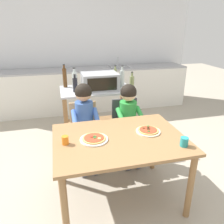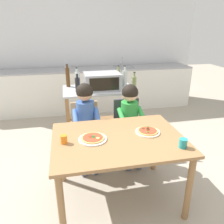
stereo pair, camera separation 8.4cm
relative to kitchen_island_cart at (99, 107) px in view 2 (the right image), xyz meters
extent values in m
plane|color=#A89E8C|center=(0.00, 0.00, -0.59)|extent=(12.49, 12.49, 0.00)
cube|color=silver|center=(0.00, 1.94, 0.76)|extent=(4.97, 0.12, 2.70)
cube|color=silver|center=(0.00, 1.53, -0.16)|extent=(4.47, 0.60, 0.86)
cube|color=#9E9EA3|center=(0.00, 1.53, 0.29)|extent=(4.47, 0.60, 0.03)
cube|color=gray|center=(0.78, 1.53, 0.30)|extent=(0.40, 0.33, 0.02)
cylinder|color=#B7BABF|center=(0.78, 1.65, 0.40)|extent=(0.02, 0.02, 0.20)
cube|color=#B7BABF|center=(0.00, 0.00, 0.28)|extent=(1.02, 0.62, 0.02)
cube|color=olive|center=(0.00, 0.00, -0.28)|extent=(0.94, 0.57, 0.02)
cube|color=olive|center=(-0.47, -0.27, -0.16)|extent=(0.05, 0.05, 0.85)
cube|color=olive|center=(0.47, -0.27, -0.16)|extent=(0.05, 0.05, 0.85)
cube|color=olive|center=(-0.47, 0.27, -0.16)|extent=(0.05, 0.05, 0.85)
cube|color=olive|center=(0.47, 0.27, -0.16)|extent=(0.05, 0.05, 0.85)
cube|color=#999BA0|center=(0.05, -0.02, 0.40)|extent=(0.51, 0.36, 0.23)
cube|color=black|center=(0.05, -0.21, 0.40)|extent=(0.41, 0.01, 0.18)
cylinder|color=black|center=(0.23, -0.21, 0.34)|extent=(0.02, 0.01, 0.02)
cylinder|color=#ADB7B2|center=(-0.30, 0.08, 0.41)|extent=(0.07, 0.07, 0.24)
cylinder|color=#ADB7B2|center=(-0.30, 0.08, 0.55)|extent=(0.03, 0.03, 0.06)
cylinder|color=black|center=(-0.30, 0.08, 0.59)|extent=(0.04, 0.04, 0.01)
cylinder|color=olive|center=(0.46, -0.24, 0.39)|extent=(0.06, 0.06, 0.21)
cylinder|color=olive|center=(0.46, -0.24, 0.52)|extent=(0.03, 0.03, 0.05)
cylinder|color=black|center=(0.46, -0.24, 0.55)|extent=(0.03, 0.03, 0.01)
cylinder|color=#4C2D14|center=(-0.43, 0.21, 0.43)|extent=(0.06, 0.06, 0.28)
cylinder|color=#4C2D14|center=(-0.43, 0.21, 0.59)|extent=(0.03, 0.03, 0.05)
cylinder|color=black|center=(-0.43, 0.21, 0.62)|extent=(0.03, 0.03, 0.01)
cylinder|color=olive|center=(0.34, 0.22, 0.40)|extent=(0.05, 0.05, 0.23)
cylinder|color=olive|center=(0.34, 0.22, 0.54)|extent=(0.02, 0.02, 0.04)
cylinder|color=black|center=(0.34, 0.22, 0.57)|extent=(0.02, 0.02, 0.01)
cylinder|color=#ADB7B2|center=(0.40, 0.04, 0.41)|extent=(0.07, 0.07, 0.24)
cylinder|color=#ADB7B2|center=(0.40, 0.04, 0.56)|extent=(0.03, 0.03, 0.06)
cylinder|color=black|center=(0.40, 0.04, 0.60)|extent=(0.03, 0.03, 0.01)
cylinder|color=black|center=(-0.31, -0.08, 0.39)|extent=(0.07, 0.07, 0.19)
cylinder|color=black|center=(-0.31, -0.08, 0.50)|extent=(0.03, 0.03, 0.04)
cylinder|color=black|center=(-0.31, -0.08, 0.53)|extent=(0.03, 0.03, 0.01)
cube|color=olive|center=(0.00, -1.25, 0.13)|extent=(1.26, 0.93, 0.03)
cylinder|color=olive|center=(-0.58, -1.65, -0.24)|extent=(0.06, 0.06, 0.70)
cylinder|color=olive|center=(0.57, -1.65, -0.24)|extent=(0.06, 0.06, 0.70)
cylinder|color=olive|center=(-0.58, -0.84, -0.24)|extent=(0.06, 0.06, 0.70)
cylinder|color=olive|center=(0.57, -0.84, -0.24)|extent=(0.06, 0.06, 0.70)
cube|color=tan|center=(-0.25, -0.54, -0.15)|extent=(0.36, 0.36, 0.04)
cube|color=tan|center=(-0.25, -0.38, 0.04)|extent=(0.34, 0.03, 0.38)
cylinder|color=tan|center=(-0.10, -0.69, -0.37)|extent=(0.03, 0.03, 0.42)
cylinder|color=tan|center=(-0.40, -0.69, -0.37)|extent=(0.03, 0.03, 0.42)
cylinder|color=tan|center=(-0.10, -0.39, -0.37)|extent=(0.03, 0.03, 0.42)
cylinder|color=tan|center=(-0.40, -0.39, -0.37)|extent=(0.03, 0.03, 0.42)
cube|color=#333338|center=(0.31, -0.54, -0.15)|extent=(0.36, 0.36, 0.04)
cube|color=#333338|center=(0.31, -0.38, 0.04)|extent=(0.34, 0.03, 0.38)
cylinder|color=#333338|center=(0.46, -0.69, -0.37)|extent=(0.03, 0.03, 0.42)
cylinder|color=#333338|center=(0.16, -0.69, -0.37)|extent=(0.03, 0.03, 0.42)
cylinder|color=#333338|center=(0.46, -0.39, -0.37)|extent=(0.03, 0.03, 0.42)
cylinder|color=#333338|center=(0.16, -0.39, -0.37)|extent=(0.03, 0.03, 0.42)
cube|color=#424C6B|center=(-0.18, -0.68, -0.11)|extent=(0.10, 0.30, 0.10)
cylinder|color=#424C6B|center=(-0.18, -0.81, -0.35)|extent=(0.08, 0.08, 0.44)
cube|color=#424C6B|center=(-0.32, -0.68, -0.11)|extent=(0.10, 0.30, 0.10)
cylinder|color=#424C6B|center=(-0.32, -0.81, -0.35)|extent=(0.08, 0.08, 0.44)
cylinder|color=#3D60A8|center=(-0.12, -0.64, 0.13)|extent=(0.06, 0.26, 0.15)
cylinder|color=#3D60A8|center=(-0.38, -0.64, 0.13)|extent=(0.06, 0.26, 0.15)
cylinder|color=#3D60A8|center=(-0.25, -0.54, 0.09)|extent=(0.22, 0.22, 0.40)
sphere|color=tan|center=(-0.25, -0.54, 0.40)|extent=(0.19, 0.19, 0.19)
sphere|color=black|center=(-0.25, -0.54, 0.42)|extent=(0.20, 0.20, 0.20)
cube|color=#424C6B|center=(0.38, -0.68, -0.11)|extent=(0.10, 0.30, 0.10)
cylinder|color=#424C6B|center=(0.38, -0.81, -0.35)|extent=(0.08, 0.08, 0.44)
cube|color=#424C6B|center=(0.24, -0.68, -0.11)|extent=(0.10, 0.30, 0.10)
cylinder|color=#424C6B|center=(0.24, -0.81, -0.35)|extent=(0.08, 0.08, 0.44)
cylinder|color=green|center=(0.44, -0.64, 0.11)|extent=(0.06, 0.26, 0.15)
cylinder|color=green|center=(0.18, -0.64, 0.11)|extent=(0.06, 0.26, 0.15)
cylinder|color=green|center=(0.31, -0.54, 0.07)|extent=(0.22, 0.22, 0.35)
sphere|color=beige|center=(0.31, -0.54, 0.36)|extent=(0.20, 0.20, 0.20)
sphere|color=black|center=(0.31, -0.54, 0.37)|extent=(0.21, 0.21, 0.21)
cylinder|color=white|center=(-0.25, -1.24, 0.15)|extent=(0.27, 0.27, 0.01)
cylinder|color=tan|center=(-0.25, -1.24, 0.16)|extent=(0.22, 0.22, 0.01)
cylinder|color=#B23D23|center=(-0.25, -1.24, 0.17)|extent=(0.19, 0.19, 0.00)
cylinder|color=#386628|center=(-0.24, -1.22, 0.17)|extent=(0.03, 0.03, 0.01)
cylinder|color=#386628|center=(-0.25, -1.24, 0.17)|extent=(0.03, 0.03, 0.01)
cylinder|color=maroon|center=(-0.27, -1.22, 0.17)|extent=(0.04, 0.04, 0.01)
cylinder|color=#DBC666|center=(-0.21, -1.27, 0.17)|extent=(0.03, 0.03, 0.01)
cylinder|color=beige|center=(0.31, -1.20, 0.15)|extent=(0.25, 0.25, 0.01)
cylinder|color=tan|center=(0.31, -1.20, 0.16)|extent=(0.21, 0.21, 0.01)
cylinder|color=#B23D23|center=(0.31, -1.20, 0.17)|extent=(0.18, 0.18, 0.00)
cylinder|color=maroon|center=(0.32, -1.17, 0.17)|extent=(0.03, 0.03, 0.01)
cylinder|color=#386628|center=(0.29, -1.25, 0.17)|extent=(0.02, 0.02, 0.01)
cylinder|color=#563319|center=(0.28, -1.17, 0.17)|extent=(0.03, 0.03, 0.01)
cylinder|color=#386628|center=(0.34, -1.14, 0.17)|extent=(0.03, 0.03, 0.01)
cylinder|color=#563319|center=(0.31, -1.20, 0.17)|extent=(0.03, 0.03, 0.01)
cylinder|color=#563319|center=(0.32, -1.18, 0.17)|extent=(0.04, 0.04, 0.01)
cylinder|color=orange|center=(-0.52, -1.25, 0.18)|extent=(0.06, 0.06, 0.08)
cylinder|color=teal|center=(0.51, -1.54, 0.18)|extent=(0.07, 0.07, 0.08)
camera|label=1|loc=(-0.54, -3.08, 1.17)|focal=35.57mm
camera|label=2|loc=(-0.46, -3.09, 1.17)|focal=35.57mm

